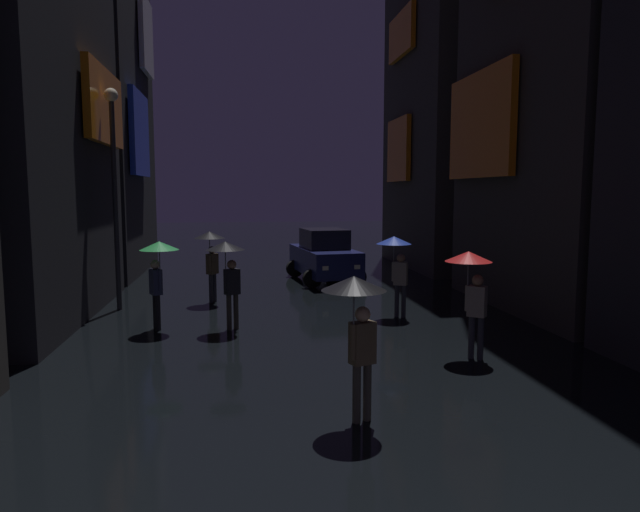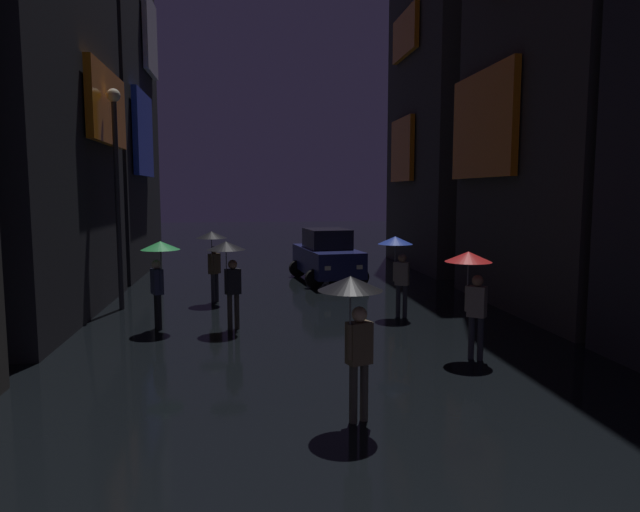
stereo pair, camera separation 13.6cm
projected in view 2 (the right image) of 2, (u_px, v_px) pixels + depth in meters
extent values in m
cube|color=orange|center=(107.00, 107.00, 16.03)|extent=(0.20, 3.96, 2.08)
cube|color=black|center=(91.00, 107.00, 22.50)|extent=(4.00, 7.60, 13.16)
cube|color=#264CF9|center=(143.00, 135.00, 21.77)|extent=(0.20, 3.34, 3.15)
cube|color=white|center=(150.00, 37.00, 23.74)|extent=(0.20, 2.64, 3.07)
cube|color=orange|center=(483.00, 125.00, 16.56)|extent=(0.20, 4.15, 3.06)
cube|color=#33302D|center=(457.00, 41.00, 24.17)|extent=(4.00, 7.69, 19.22)
cube|color=orange|center=(402.00, 150.00, 24.98)|extent=(0.20, 3.01, 2.74)
cube|color=orange|center=(405.00, 34.00, 24.25)|extent=(0.20, 3.35, 1.82)
cylinder|color=#38332D|center=(237.00, 311.00, 13.61)|extent=(0.12, 0.12, 0.85)
cylinder|color=#38332D|center=(230.00, 312.00, 13.51)|extent=(0.12, 0.12, 0.85)
cube|color=black|center=(233.00, 282.00, 13.48)|extent=(0.40, 0.34, 0.60)
sphere|color=#9E7051|center=(233.00, 264.00, 13.43)|extent=(0.22, 0.22, 0.22)
cylinder|color=black|center=(227.00, 280.00, 13.33)|extent=(0.09, 0.09, 0.50)
cylinder|color=slate|center=(226.00, 266.00, 13.29)|extent=(0.02, 0.02, 0.77)
cone|color=black|center=(226.00, 246.00, 13.24)|extent=(0.90, 0.90, 0.20)
cylinder|color=#2D2D38|center=(480.00, 339.00, 11.05)|extent=(0.12, 0.12, 0.85)
cylinder|color=#2D2D38|center=(471.00, 338.00, 11.15)|extent=(0.12, 0.12, 0.85)
cube|color=gray|center=(477.00, 302.00, 11.02)|extent=(0.40, 0.39, 0.60)
sphere|color=#9E7051|center=(478.00, 281.00, 10.97)|extent=(0.22, 0.22, 0.22)
cylinder|color=gray|center=(467.00, 299.00, 11.07)|extent=(0.09, 0.09, 0.50)
cylinder|color=slate|center=(468.00, 282.00, 11.03)|extent=(0.02, 0.02, 0.77)
cone|color=red|center=(468.00, 257.00, 10.98)|extent=(0.90, 0.90, 0.20)
cylinder|color=black|center=(157.00, 311.00, 13.64)|extent=(0.12, 0.12, 0.85)
cylinder|color=black|center=(159.00, 312.00, 13.49)|extent=(0.12, 0.12, 0.85)
cube|color=#333859|center=(157.00, 282.00, 13.48)|extent=(0.35, 0.40, 0.60)
sphere|color=beige|center=(156.00, 264.00, 13.44)|extent=(0.22, 0.22, 0.22)
cylinder|color=#333859|center=(161.00, 280.00, 13.35)|extent=(0.09, 0.09, 0.50)
cylinder|color=slate|center=(161.00, 266.00, 13.32)|extent=(0.02, 0.02, 0.77)
cone|color=green|center=(160.00, 245.00, 13.26)|extent=(0.90, 0.90, 0.20)
cylinder|color=#2D2D38|center=(405.00, 301.00, 14.83)|extent=(0.12, 0.12, 0.85)
cylinder|color=#2D2D38|center=(398.00, 301.00, 14.89)|extent=(0.12, 0.12, 0.85)
cube|color=gray|center=(402.00, 274.00, 14.78)|extent=(0.40, 0.35, 0.60)
sphere|color=#9E7051|center=(402.00, 258.00, 14.73)|extent=(0.22, 0.22, 0.22)
cylinder|color=gray|center=(395.00, 272.00, 14.79)|extent=(0.09, 0.09, 0.50)
cylinder|color=slate|center=(395.00, 259.00, 14.75)|extent=(0.02, 0.02, 0.77)
cone|color=#263FB2|center=(395.00, 240.00, 14.69)|extent=(0.90, 0.90, 0.20)
cylinder|color=#2D2D38|center=(217.00, 287.00, 17.01)|extent=(0.12, 0.12, 0.85)
cylinder|color=#2D2D38|center=(213.00, 288.00, 16.84)|extent=(0.12, 0.12, 0.85)
cube|color=brown|center=(214.00, 264.00, 16.84)|extent=(0.37, 0.40, 0.60)
sphere|color=tan|center=(214.00, 250.00, 16.80)|extent=(0.22, 0.22, 0.22)
cylinder|color=brown|center=(212.00, 263.00, 16.66)|extent=(0.09, 0.09, 0.50)
cylinder|color=slate|center=(212.00, 251.00, 16.62)|extent=(0.02, 0.02, 0.77)
cone|color=black|center=(211.00, 235.00, 16.56)|extent=(0.90, 0.90, 0.20)
cylinder|color=#38332D|center=(364.00, 392.00, 8.13)|extent=(0.12, 0.12, 0.85)
cylinder|color=#38332D|center=(353.00, 394.00, 8.05)|extent=(0.12, 0.12, 0.85)
cube|color=brown|center=(359.00, 343.00, 8.01)|extent=(0.40, 0.33, 0.60)
sphere|color=tan|center=(359.00, 314.00, 7.96)|extent=(0.22, 0.22, 0.22)
cylinder|color=brown|center=(350.00, 342.00, 7.87)|extent=(0.09, 0.09, 0.50)
cylinder|color=slate|center=(350.00, 318.00, 7.84)|extent=(0.02, 0.02, 0.77)
cone|color=black|center=(350.00, 283.00, 7.78)|extent=(0.90, 0.90, 0.20)
cube|color=navy|center=(327.00, 260.00, 20.81)|extent=(2.20, 4.28, 0.90)
cube|color=black|center=(327.00, 239.00, 20.72)|extent=(1.67, 2.01, 0.70)
cylinder|color=black|center=(360.00, 277.00, 19.79)|extent=(0.66, 0.30, 0.64)
cylinder|color=black|center=(315.00, 279.00, 19.38)|extent=(0.66, 0.30, 0.64)
cylinder|color=black|center=(338.00, 267.00, 22.35)|extent=(0.66, 0.30, 0.64)
cylinder|color=black|center=(298.00, 269.00, 21.94)|extent=(0.66, 0.30, 0.64)
cube|color=white|center=(359.00, 267.00, 18.96)|extent=(0.21, 0.08, 0.14)
cube|color=white|center=(328.00, 268.00, 18.68)|extent=(0.21, 0.08, 0.14)
cylinder|color=#2D2D33|center=(118.00, 208.00, 15.62)|extent=(0.14, 0.14, 5.66)
sphere|color=#F9EFCC|center=(113.00, 95.00, 15.28)|extent=(0.36, 0.36, 0.36)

